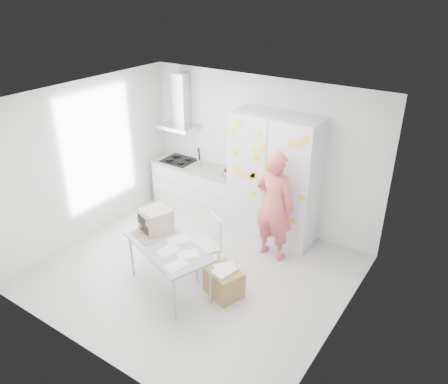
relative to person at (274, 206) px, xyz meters
The scene contains 10 objects.
floor 1.63m from the person, 124.95° to the right, with size 4.50×4.00×0.02m, color silver.
walls 0.96m from the person, 153.69° to the right, with size 4.52×4.01×2.70m.
ceiling 2.23m from the person, 124.95° to the right, with size 4.50×4.00×0.02m, color white.
counter_run 2.10m from the person, 163.03° to the left, with size 1.84×0.63×1.28m.
range_hood 2.73m from the person, 163.08° to the left, with size 0.70×0.48×1.01m.
tall_cabinet 0.68m from the person, 119.01° to the left, with size 1.50×0.68×2.20m.
person is the anchor object (origin of this frame).
desk 1.84m from the person, 126.08° to the right, with size 1.54×1.12×1.11m.
chair 1.18m from the person, 122.55° to the right, with size 0.61×0.61×0.97m.
cardboard_box 1.46m from the person, 94.59° to the right, with size 0.61×0.55×0.44m.
Camera 1 is at (3.47, -4.36, 4.17)m, focal length 35.00 mm.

